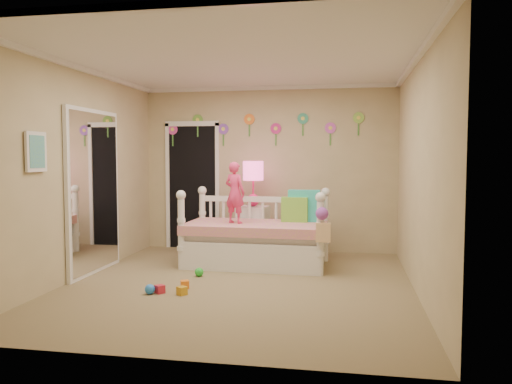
% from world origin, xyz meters
% --- Properties ---
extents(floor, '(4.00, 4.50, 0.01)m').
position_xyz_m(floor, '(0.00, 0.00, 0.00)').
color(floor, '#7F684C').
rests_on(floor, ground).
extents(ceiling, '(4.00, 4.50, 0.01)m').
position_xyz_m(ceiling, '(0.00, 0.00, 2.60)').
color(ceiling, white).
rests_on(ceiling, floor).
extents(back_wall, '(4.00, 0.01, 2.60)m').
position_xyz_m(back_wall, '(0.00, 2.25, 1.30)').
color(back_wall, tan).
rests_on(back_wall, floor).
extents(left_wall, '(0.01, 4.50, 2.60)m').
position_xyz_m(left_wall, '(-2.00, 0.00, 1.30)').
color(left_wall, tan).
rests_on(left_wall, floor).
extents(right_wall, '(0.01, 4.50, 2.60)m').
position_xyz_m(right_wall, '(2.00, 0.00, 1.30)').
color(right_wall, tan).
rests_on(right_wall, floor).
extents(crown_molding, '(4.00, 4.50, 0.06)m').
position_xyz_m(crown_molding, '(0.00, 0.00, 2.57)').
color(crown_molding, white).
rests_on(crown_molding, ceiling).
extents(daybed, '(1.97, 1.10, 1.06)m').
position_xyz_m(daybed, '(0.01, 1.11, 0.53)').
color(daybed, white).
rests_on(daybed, floor).
extents(pillow_turquoise, '(0.44, 0.16, 0.44)m').
position_xyz_m(pillow_turquoise, '(0.65, 1.38, 0.81)').
color(pillow_turquoise, teal).
rests_on(pillow_turquoise, daybed).
extents(pillow_lime, '(0.37, 0.15, 0.35)m').
position_xyz_m(pillow_lime, '(0.52, 1.31, 0.76)').
color(pillow_lime, '#74C03A').
rests_on(pillow_lime, daybed).
extents(child, '(0.36, 0.31, 0.84)m').
position_xyz_m(child, '(-0.27, 1.03, 1.01)').
color(child, '#F53770').
rests_on(child, daybed).
extents(nightstand, '(0.49, 0.39, 0.75)m').
position_xyz_m(nightstand, '(-0.16, 1.83, 0.37)').
color(nightstand, white).
rests_on(nightstand, floor).
extents(table_lamp, '(0.31, 0.31, 0.68)m').
position_xyz_m(table_lamp, '(-0.16, 1.83, 1.20)').
color(table_lamp, '#F42067').
rests_on(table_lamp, nightstand).
extents(closet_doorway, '(0.90, 0.04, 2.07)m').
position_xyz_m(closet_doorway, '(-1.25, 2.23, 1.03)').
color(closet_doorway, black).
rests_on(closet_doorway, back_wall).
extents(flower_decals, '(3.40, 0.02, 0.50)m').
position_xyz_m(flower_decals, '(-0.09, 2.24, 1.94)').
color(flower_decals, '#B2668C').
rests_on(flower_decals, back_wall).
extents(mirror_closet, '(0.07, 1.30, 2.10)m').
position_xyz_m(mirror_closet, '(-1.96, 0.30, 1.05)').
color(mirror_closet, white).
rests_on(mirror_closet, left_wall).
extents(wall_picture, '(0.05, 0.34, 0.42)m').
position_xyz_m(wall_picture, '(-1.97, -0.90, 1.55)').
color(wall_picture, white).
rests_on(wall_picture, left_wall).
extents(hanging_bag, '(0.20, 0.16, 0.36)m').
position_xyz_m(hanging_bag, '(0.94, 0.56, 0.64)').
color(hanging_bag, beige).
rests_on(hanging_bag, daybed).
extents(toy_scatter, '(1.25, 1.51, 0.11)m').
position_xyz_m(toy_scatter, '(-0.89, 0.06, 0.06)').
color(toy_scatter, '#996666').
rests_on(toy_scatter, floor).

